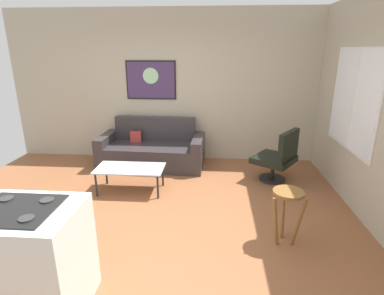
{
  "coord_description": "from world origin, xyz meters",
  "views": [
    {
      "loc": [
        0.71,
        -3.4,
        2.09
      ],
      "look_at": [
        0.39,
        0.9,
        0.7
      ],
      "focal_mm": 28.72,
      "sensor_mm": 36.0,
      "label": 1
    }
  ],
  "objects_px": {
    "coffee_table": "(130,170)",
    "wall_painting": "(151,80)",
    "armchair": "(278,157)",
    "couch": "(152,151)",
    "bar_stool": "(288,202)"
  },
  "relations": [
    {
      "from": "couch",
      "to": "coffee_table",
      "type": "bearing_deg",
      "value": -95.74
    },
    {
      "from": "bar_stool",
      "to": "wall_painting",
      "type": "xyz_separation_m",
      "value": [
        -2.02,
        2.72,
        1.03
      ]
    },
    {
      "from": "couch",
      "to": "wall_painting",
      "type": "bearing_deg",
      "value": 98.16
    },
    {
      "from": "coffee_table",
      "to": "couch",
      "type": "bearing_deg",
      "value": 84.26
    },
    {
      "from": "wall_painting",
      "to": "armchair",
      "type": "bearing_deg",
      "value": -24.47
    },
    {
      "from": "coffee_table",
      "to": "armchair",
      "type": "relative_size",
      "value": 1.16
    },
    {
      "from": "armchair",
      "to": "coffee_table",
      "type": "bearing_deg",
      "value": -166.93
    },
    {
      "from": "bar_stool",
      "to": "wall_painting",
      "type": "bearing_deg",
      "value": 126.64
    },
    {
      "from": "coffee_table",
      "to": "armchair",
      "type": "height_order",
      "value": "armchair"
    },
    {
      "from": "coffee_table",
      "to": "wall_painting",
      "type": "xyz_separation_m",
      "value": [
        0.05,
        1.56,
        1.18
      ]
    },
    {
      "from": "coffee_table",
      "to": "wall_painting",
      "type": "bearing_deg",
      "value": 88.14
    },
    {
      "from": "armchair",
      "to": "wall_painting",
      "type": "distance_m",
      "value": 2.71
    },
    {
      "from": "couch",
      "to": "coffee_table",
      "type": "xyz_separation_m",
      "value": [
        -0.11,
        -1.12,
        0.07
      ]
    },
    {
      "from": "couch",
      "to": "coffee_table",
      "type": "relative_size",
      "value": 1.89
    },
    {
      "from": "couch",
      "to": "armchair",
      "type": "xyz_separation_m",
      "value": [
        2.19,
        -0.59,
        0.14
      ]
    }
  ]
}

